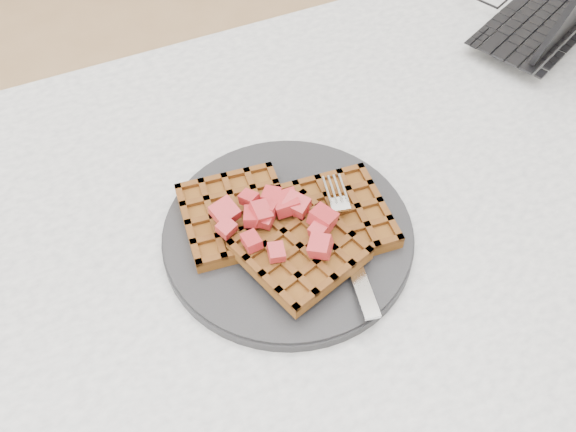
% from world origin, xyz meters
% --- Properties ---
extents(table, '(1.20, 0.80, 0.75)m').
position_xyz_m(table, '(0.00, 0.00, 0.64)').
color(table, silver).
rests_on(table, ground).
extents(plate, '(0.27, 0.27, 0.02)m').
position_xyz_m(plate, '(-0.08, 0.03, 0.76)').
color(plate, black).
rests_on(plate, table).
extents(waffles, '(0.22, 0.20, 0.03)m').
position_xyz_m(waffles, '(-0.08, 0.02, 0.78)').
color(waffles, brown).
rests_on(waffles, plate).
extents(strawberry_pile, '(0.15, 0.15, 0.02)m').
position_xyz_m(strawberry_pile, '(-0.08, 0.03, 0.80)').
color(strawberry_pile, maroon).
rests_on(strawberry_pile, waffles).
extents(fork, '(0.06, 0.18, 0.02)m').
position_xyz_m(fork, '(-0.04, -0.02, 0.77)').
color(fork, silver).
rests_on(fork, plate).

